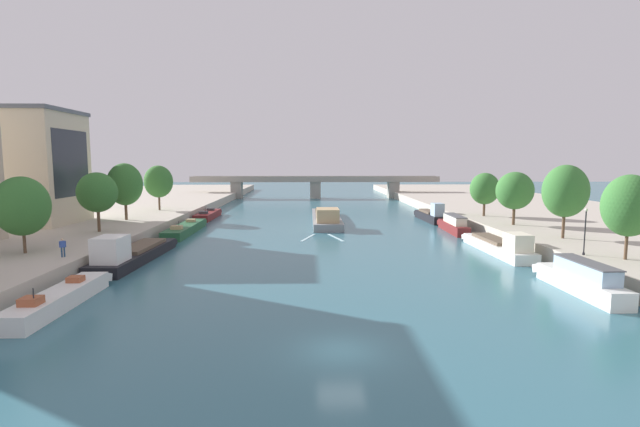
{
  "coord_description": "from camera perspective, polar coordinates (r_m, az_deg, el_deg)",
  "views": [
    {
      "loc": [
        -1.66,
        -23.41,
        9.9
      ],
      "look_at": [
        0.0,
        47.36,
        1.92
      ],
      "focal_mm": 26.12,
      "sensor_mm": 36.0,
      "label": 1
    }
  ],
  "objects": [
    {
      "name": "tree_left_nearest",
      "position": [
        70.26,
        -22.8,
        3.31
      ],
      "size": [
        4.79,
        4.79,
        7.91
      ],
      "color": "brown",
      "rests_on": "quay_left"
    },
    {
      "name": "tree_left_third",
      "position": [
        48.85,
        -32.7,
        0.76
      ],
      "size": [
        4.63,
        4.63,
        6.86
      ],
      "color": "brown",
      "rests_on": "quay_left"
    },
    {
      "name": "moored_boat_left_second",
      "position": [
        36.76,
        -29.21,
        -9.02
      ],
      "size": [
        2.12,
        11.93,
        2.29
      ],
      "color": "silver",
      "rests_on": "ground"
    },
    {
      "name": "tree_right_end_of_row",
      "position": [
        64.72,
        22.76,
        2.59
      ],
      "size": [
        4.67,
        4.67,
        6.83
      ],
      "color": "brown",
      "rests_on": "quay_right"
    },
    {
      "name": "lamppost_right_bank",
      "position": [
        46.69,
        29.72,
        -1.69
      ],
      "size": [
        0.28,
        0.28,
        4.11
      ],
      "color": "black",
      "rests_on": "quay_right"
    },
    {
      "name": "moored_boat_left_end",
      "position": [
        67.14,
        -16.14,
        -1.79
      ],
      "size": [
        2.66,
        15.82,
        2.25
      ],
      "color": "#235633",
      "rests_on": "ground"
    },
    {
      "name": "bridge_far",
      "position": [
        125.09,
        -0.58,
        3.64
      ],
      "size": [
        66.05,
        4.4,
        5.9
      ],
      "color": "gray",
      "rests_on": "ground"
    },
    {
      "name": "quay_right",
      "position": [
        88.8,
        25.94,
        -0.06
      ],
      "size": [
        36.0,
        170.0,
        1.72
      ],
      "primitive_type": "cube",
      "color": "#B7AD9E",
      "rests_on": "ground"
    },
    {
      "name": "person_on_quay",
      "position": [
        45.55,
        -28.99,
        -3.54
      ],
      "size": [
        0.47,
        0.34,
        1.62
      ],
      "color": "navy",
      "rests_on": "quay_left"
    },
    {
      "name": "tree_right_past_mid",
      "position": [
        55.52,
        27.85,
        2.44
      ],
      "size": [
        4.61,
        4.61,
        7.81
      ],
      "color": "brown",
      "rests_on": "quay_right"
    },
    {
      "name": "moored_boat_right_end",
      "position": [
        53.89,
        21.1,
        -3.68
      ],
      "size": [
        2.92,
        14.72,
        2.81
      ],
      "color": "silver",
      "rests_on": "ground"
    },
    {
      "name": "building_left_tall",
      "position": [
        72.33,
        -32.93,
        4.82
      ],
      "size": [
        13.88,
        11.45,
        14.86
      ],
      "color": "beige",
      "rests_on": "quay_left"
    },
    {
      "name": "moored_boat_left_near",
      "position": [
        83.27,
        -13.55,
        -0.16
      ],
      "size": [
        2.58,
        12.22,
        2.24
      ],
      "color": "maroon",
      "rests_on": "ground"
    },
    {
      "name": "tree_left_end_of_row",
      "position": [
        82.34,
        -19.18,
        3.71
      ],
      "size": [
        4.68,
        4.68,
        7.47
      ],
      "color": "brown",
      "rests_on": "quay_left"
    },
    {
      "name": "tree_right_far",
      "position": [
        46.14,
        33.65,
        0.81
      ],
      "size": [
        4.19,
        4.19,
        7.1
      ],
      "color": "brown",
      "rests_on": "quay_right"
    },
    {
      "name": "moored_boat_right_gap_after",
      "position": [
        67.88,
        16.03,
        -1.33
      ],
      "size": [
        2.13,
        11.17,
        2.46
      ],
      "color": "maroon",
      "rests_on": "ground"
    },
    {
      "name": "tree_left_distant",
      "position": [
        59.66,
        -25.63,
        2.34
      ],
      "size": [
        4.46,
        4.46,
        6.91
      ],
      "color": "brown",
      "rests_on": "quay_left"
    },
    {
      "name": "ground_plane",
      "position": [
        25.47,
        2.61,
        -16.45
      ],
      "size": [
        400.0,
        400.0,
        0.0
      ],
      "primitive_type": "plane",
      "color": "#336675"
    },
    {
      "name": "moored_boat_left_midway",
      "position": [
        49.22,
        -22.06,
        -4.53
      ],
      "size": [
        3.77,
        16.29,
        3.31
      ],
      "color": "black",
      "rests_on": "ground"
    },
    {
      "name": "barge_midriver",
      "position": [
        74.88,
        0.76,
        -0.48
      ],
      "size": [
        4.48,
        23.61,
        3.0
      ],
      "color": "gray",
      "rests_on": "ground"
    },
    {
      "name": "wake_behind_barge",
      "position": [
        60.54,
        0.23,
        -2.97
      ],
      "size": [
        5.6,
        5.88,
        0.03
      ],
      "color": "#A5D1DB",
      "rests_on": "ground"
    },
    {
      "name": "tree_right_nearest",
      "position": [
        73.67,
        19.53,
        2.88
      ],
      "size": [
        4.32,
        4.32,
        6.46
      ],
      "color": "brown",
      "rests_on": "quay_right"
    },
    {
      "name": "quay_left",
      "position": [
        87.33,
        -26.67,
        -0.2
      ],
      "size": [
        36.0,
        170.0,
        1.72
      ],
      "primitive_type": "cube",
      "color": "#B7AD9E",
      "rests_on": "ground"
    },
    {
      "name": "moored_boat_right_downstream",
      "position": [
        79.35,
        13.4,
        -0.2
      ],
      "size": [
        2.56,
        12.47,
        3.3
      ],
      "color": "black",
      "rests_on": "ground"
    },
    {
      "name": "moored_boat_right_far",
      "position": [
        40.46,
        29.33,
        -7.02
      ],
      "size": [
        2.1,
        10.52,
        2.53
      ],
      "color": "silver",
      "rests_on": "ground"
    }
  ]
}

